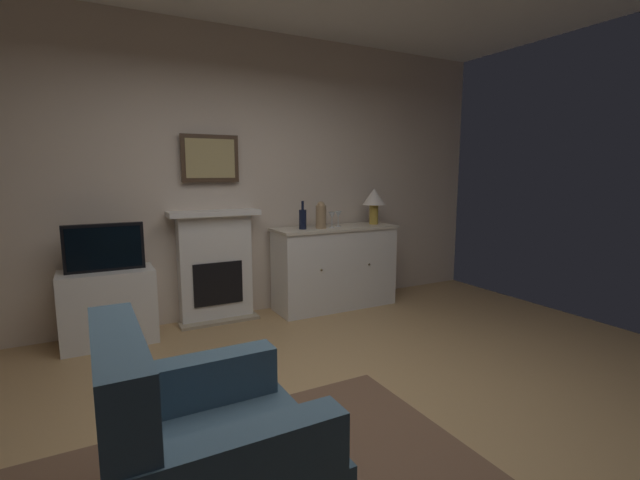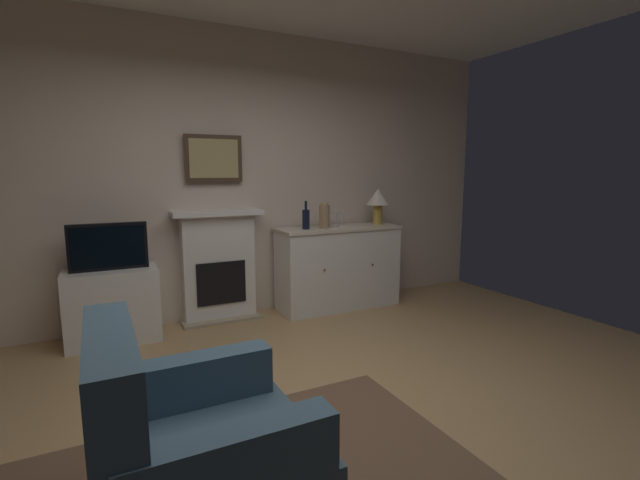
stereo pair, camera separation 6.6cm
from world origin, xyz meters
TOP-DOWN VIEW (x-y plane):
  - ground_plane at (0.00, 0.00)m, footprint 6.34×4.65m
  - wall_rear at (0.00, 2.30)m, footprint 6.34×0.06m
  - fireplace_unit at (-0.14, 2.17)m, footprint 0.87×0.30m
  - framed_picture at (-0.14, 2.21)m, footprint 0.55×0.04m
  - sideboard_cabinet at (1.12, 1.99)m, footprint 1.35×0.49m
  - table_lamp at (1.62, 1.99)m, footprint 0.26×0.26m
  - wine_bottle at (0.72, 1.97)m, footprint 0.08×0.08m
  - wine_glass_left at (1.05, 1.94)m, footprint 0.07×0.07m
  - wine_glass_center at (1.16, 2.00)m, footprint 0.07×0.07m
  - vase_decorative at (0.92, 1.94)m, footprint 0.11×0.11m
  - tv_cabinet at (-1.12, 2.01)m, footprint 0.75×0.42m
  - tv_set at (-1.12, 1.98)m, footprint 0.62×0.07m
  - armchair at (-0.91, -0.48)m, footprint 0.82×0.79m

SIDE VIEW (x-z plane):
  - ground_plane at x=0.00m, z-range -0.10..0.00m
  - tv_cabinet at x=-1.12m, z-range 0.00..0.64m
  - armchair at x=-0.91m, z-range -0.08..0.84m
  - sideboard_cabinet at x=1.12m, z-range 0.00..0.89m
  - fireplace_unit at x=-0.14m, z-range 0.00..1.10m
  - tv_set at x=-1.12m, z-range 0.64..1.04m
  - wine_bottle at x=0.72m, z-range 0.85..1.14m
  - wine_glass_left at x=1.05m, z-range 0.93..1.09m
  - wine_glass_center at x=1.16m, z-range 0.93..1.09m
  - vase_decorative at x=0.92m, z-range 0.89..1.17m
  - table_lamp at x=1.62m, z-range 0.97..1.37m
  - wall_rear at x=0.00m, z-range 0.00..2.86m
  - framed_picture at x=-0.14m, z-range 1.37..1.82m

